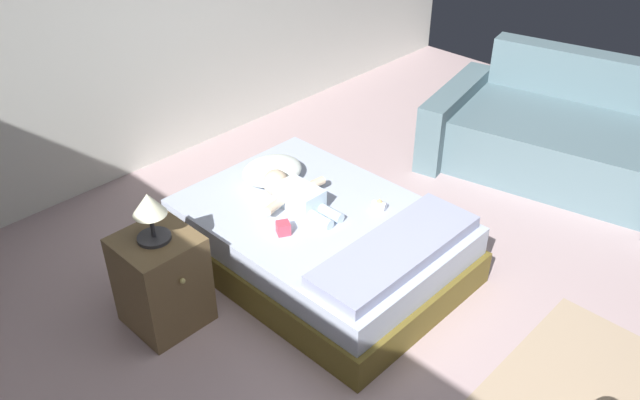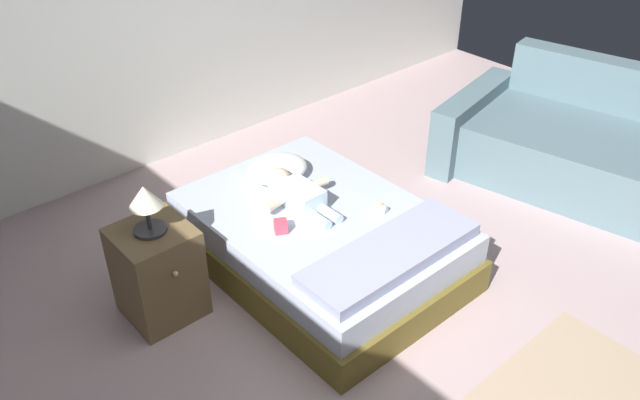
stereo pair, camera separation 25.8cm
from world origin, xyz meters
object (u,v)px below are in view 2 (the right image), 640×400
(bed, at_px, (320,240))
(toy_block, at_px, (281,226))
(couch, at_px, (581,146))
(baby, at_px, (296,193))
(lamp, at_px, (145,202))
(pillow, at_px, (278,169))
(baby_bottle, at_px, (380,207))
(toothbrush, at_px, (316,190))
(nightstand, at_px, (158,272))

(bed, bearing_deg, toy_block, 177.18)
(couch, xyz_separation_m, toy_block, (-2.47, 0.52, 0.16))
(baby, bearing_deg, lamp, 174.14)
(pillow, xyz_separation_m, lamp, (-1.04, -0.22, 0.31))
(baby, height_order, couch, couch)
(baby, relative_size, baby_bottle, 6.10)
(couch, height_order, lamp, lamp)
(lamp, xyz_separation_m, toy_block, (0.67, -0.27, -0.33))
(toothbrush, bearing_deg, baby, -175.91)
(bed, xyz_separation_m, couch, (2.18, -0.50, 0.08))
(baby, bearing_deg, nightstand, 174.14)
(toothbrush, height_order, nightstand, nightstand)
(baby, height_order, lamp, lamp)
(couch, xyz_separation_m, nightstand, (-3.14, 0.79, 0.01))
(couch, bearing_deg, nightstand, 165.89)
(bed, relative_size, pillow, 4.13)
(bed, distance_m, baby_bottle, 0.43)
(nightstand, relative_size, baby_bottle, 5.84)
(bed, height_order, couch, couch)
(couch, bearing_deg, baby, 162.58)
(baby, bearing_deg, toothbrush, 4.09)
(pillow, relative_size, lamp, 1.46)
(toothbrush, height_order, couch, couch)
(bed, height_order, toy_block, toy_block)
(baby, distance_m, toothbrush, 0.19)
(pillow, bearing_deg, couch, -25.58)
(bed, xyz_separation_m, baby_bottle, (0.29, -0.22, 0.23))
(bed, xyz_separation_m, baby, (-0.03, 0.19, 0.27))
(bed, bearing_deg, nightstand, 163.25)
(nightstand, bearing_deg, lamp, 90.00)
(pillow, relative_size, nightstand, 0.72)
(lamp, bearing_deg, couch, -14.11)
(lamp, bearing_deg, pillow, 11.94)
(toothbrush, bearing_deg, baby_bottle, -72.03)
(bed, bearing_deg, pillow, 81.55)
(nightstand, bearing_deg, couch, -14.11)
(baby_bottle, bearing_deg, couch, -8.33)
(toothbrush, height_order, toy_block, toy_block)
(couch, height_order, nightstand, couch)
(pillow, height_order, lamp, lamp)
(couch, relative_size, lamp, 7.29)
(bed, height_order, toothbrush, toothbrush)
(toothbrush, distance_m, toy_block, 0.48)
(bed, xyz_separation_m, lamp, (-0.96, 0.29, 0.57))
(nightstand, height_order, baby_bottle, nightstand)
(bed, relative_size, lamp, 6.02)
(couch, bearing_deg, bed, 167.07)
(baby, xyz_separation_m, nightstand, (-0.93, 0.10, -0.18))
(pillow, distance_m, baby_bottle, 0.76)
(toothbrush, bearing_deg, lamp, 175.75)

